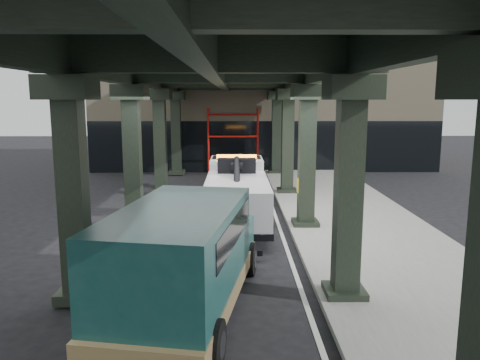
{
  "coord_description": "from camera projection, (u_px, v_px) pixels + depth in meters",
  "views": [
    {
      "loc": [
        0.13,
        -14.0,
        4.5
      ],
      "look_at": [
        0.3,
        2.28,
        1.7
      ],
      "focal_mm": 35.0,
      "sensor_mm": 36.0,
      "label": 1
    }
  ],
  "objects": [
    {
      "name": "towed_van",
      "position": [
        184.0,
        256.0,
        9.72
      ],
      "size": [
        3.22,
        6.2,
        2.4
      ],
      "rotation": [
        0.0,
        0.0,
        -0.17
      ],
      "color": "#103A38",
      "rests_on": "ground"
    },
    {
      "name": "viaduct",
      "position": [
        219.0,
        71.0,
        15.6
      ],
      "size": [
        7.4,
        32.0,
        6.4
      ],
      "color": "black",
      "rests_on": "ground"
    },
    {
      "name": "scaffolding",
      "position": [
        233.0,
        139.0,
        28.63
      ],
      "size": [
        3.08,
        0.88,
        4.0
      ],
      "color": "red",
      "rests_on": "ground"
    },
    {
      "name": "ground",
      "position": [
        231.0,
        246.0,
        14.56
      ],
      "size": [
        90.0,
        90.0,
        0.0
      ],
      "primitive_type": "plane",
      "color": "black",
      "rests_on": "ground"
    },
    {
      "name": "tow_truck",
      "position": [
        237.0,
        190.0,
        17.27
      ],
      "size": [
        2.29,
        7.5,
        2.45
      ],
      "rotation": [
        0.0,
        0.0,
        -0.0
      ],
      "color": "black",
      "rests_on": "ground"
    },
    {
      "name": "building",
      "position": [
        261.0,
        107.0,
        33.61
      ],
      "size": [
        22.0,
        10.0,
        8.0
      ],
      "primitive_type": "cube",
      "color": "#C6B793",
      "rests_on": "ground"
    },
    {
      "name": "sidewalk",
      "position": [
        359.0,
        226.0,
        16.56
      ],
      "size": [
        5.0,
        40.0,
        0.15
      ],
      "primitive_type": "cube",
      "color": "gray",
      "rests_on": "ground"
    },
    {
      "name": "lane_stripe",
      "position": [
        280.0,
        228.0,
        16.54
      ],
      "size": [
        0.12,
        38.0,
        0.01
      ],
      "primitive_type": "cube",
      "color": "silver",
      "rests_on": "ground"
    }
  ]
}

